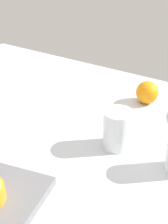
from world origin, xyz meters
TOP-DOWN VIEW (x-y plane):
  - ground_plane at (0.00, 0.00)cm, footprint 145.11×93.34cm
  - juice_glass at (14.55, -0.29)cm, footprint 7.98×7.98cm
  - loose_orange_0 at (11.63, 27.32)cm, footprint 7.50×7.50cm

SIDE VIEW (x-z plane):
  - ground_plane at x=0.00cm, z-range -3.00..0.00cm
  - loose_orange_0 at x=11.63cm, z-range 0.00..7.50cm
  - juice_glass at x=14.55cm, z-range -0.76..9.91cm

